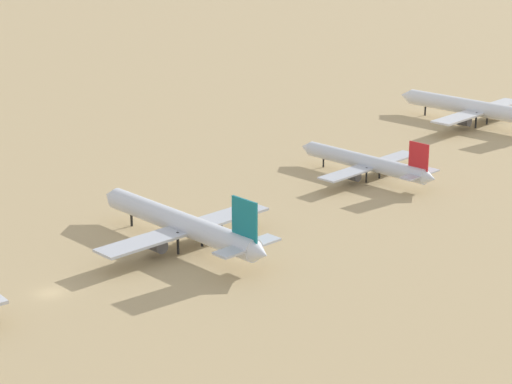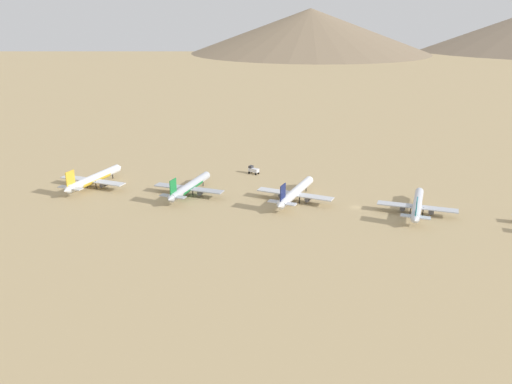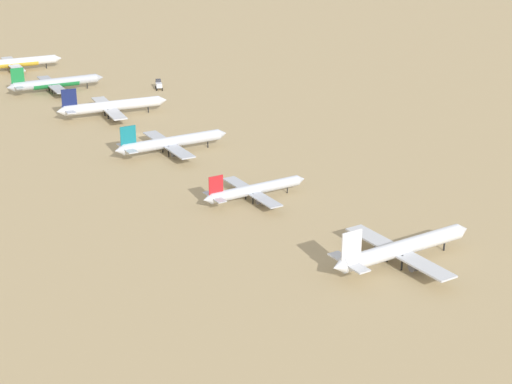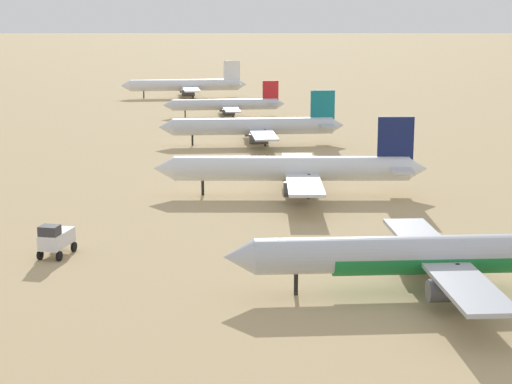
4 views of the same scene
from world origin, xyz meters
name	(u,v)px [view 1 (image 1 of 4)]	position (x,y,z in m)	size (l,w,h in m)	color
ground_plane	(50,293)	(0.00, 0.00, 0.00)	(1800.00, 1800.00, 0.00)	tan
parked_jet_0	(475,108)	(2.66, -122.86, 3.87)	(39.81, 32.32, 11.48)	silver
parked_jet_1	(367,163)	(-2.52, -71.99, 3.09)	(31.87, 25.90, 9.19)	silver
parked_jet_2	(182,224)	(-1.37, -24.14, 3.73)	(38.47, 31.32, 11.09)	silver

